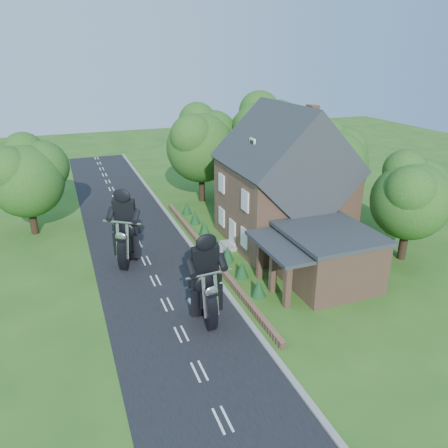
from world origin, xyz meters
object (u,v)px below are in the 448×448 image
object	(u,v)px
motorcycle_lead	(206,310)
annex	(325,256)
garden_wall	(209,254)
motorcycle_follow	(128,254)
house	(284,185)

from	to	relation	value
motorcycle_lead	annex	bearing A→B (deg)	-172.58
garden_wall	motorcycle_follow	size ratio (longest dim) A/B	12.51
house	motorcycle_lead	distance (m)	12.86
garden_wall	annex	world-z (taller)	annex
motorcycle_follow	annex	bearing A→B (deg)	-176.23
house	annex	world-z (taller)	house
garden_wall	motorcycle_lead	bearing A→B (deg)	-110.32
house	motorcycle_lead	xyz separation A→B (m)	(-8.97, -8.50, -3.56)
garden_wall	motorcycle_lead	world-z (taller)	motorcycle_lead
annex	garden_wall	bearing A→B (deg)	133.84
garden_wall	motorcycle_follow	bearing A→B (deg)	172.26
motorcycle_follow	motorcycle_lead	bearing A→B (deg)	142.60
annex	motorcycle_lead	world-z (taller)	annex
house	motorcycle_follow	bearing A→B (deg)	-178.75
garden_wall	annex	bearing A→B (deg)	-46.16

